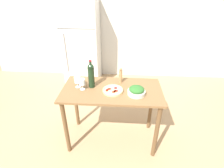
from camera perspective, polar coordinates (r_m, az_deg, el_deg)
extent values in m
plane|color=tan|center=(2.89, -0.05, -17.09)|extent=(14.00, 14.00, 0.00)
cube|color=silver|center=(4.28, 2.05, 19.05)|extent=(6.40, 0.06, 2.60)
cube|color=silver|center=(4.09, -9.83, 12.78)|extent=(0.77, 0.70, 1.86)
cube|color=black|center=(3.65, -11.64, 17.23)|extent=(0.76, 0.01, 0.01)
cylinder|color=#B2B2B7|center=(3.85, -14.88, 9.68)|extent=(0.02, 0.02, 0.84)
cube|color=brown|center=(2.32, -0.05, -2.03)|extent=(1.32, 0.68, 0.03)
cylinder|color=brown|center=(2.49, -14.84, -13.75)|extent=(0.06, 0.06, 0.87)
cylinder|color=brown|center=(2.42, 14.30, -15.08)|extent=(0.06, 0.06, 0.87)
cylinder|color=brown|center=(2.89, -11.68, -6.22)|extent=(0.06, 0.06, 0.87)
cylinder|color=brown|center=(2.84, 12.60, -7.14)|extent=(0.06, 0.06, 0.87)
cylinder|color=black|center=(2.31, -6.77, 2.04)|extent=(0.08, 0.08, 0.27)
sphere|color=black|center=(2.25, -7.00, 5.53)|extent=(0.08, 0.08, 0.08)
cylinder|color=black|center=(2.23, -7.06, 6.41)|extent=(0.03, 0.03, 0.08)
cylinder|color=maroon|center=(2.21, -7.13, 7.49)|extent=(0.03, 0.03, 0.02)
cylinder|color=silver|center=(2.34, -9.56, -1.65)|extent=(0.07, 0.07, 0.00)
cylinder|color=silver|center=(2.32, -9.63, -0.89)|extent=(0.01, 0.01, 0.07)
cylinder|color=white|center=(2.29, -9.79, 0.69)|extent=(0.08, 0.08, 0.08)
cylinder|color=maroon|center=(2.30, -9.73, 0.06)|extent=(0.07, 0.07, 0.02)
cylinder|color=silver|center=(2.40, -11.01, -0.91)|extent=(0.07, 0.07, 0.00)
cylinder|color=silver|center=(2.38, -11.09, -0.17)|extent=(0.01, 0.01, 0.07)
cylinder|color=white|center=(2.35, -11.26, 1.38)|extent=(0.08, 0.08, 0.08)
cylinder|color=maroon|center=(2.36, -11.20, 0.82)|extent=(0.07, 0.07, 0.03)
cylinder|color=#AD7F51|center=(2.43, 2.83, 2.44)|extent=(0.05, 0.05, 0.18)
sphere|color=#936C45|center=(2.38, 2.89, 4.80)|extent=(0.04, 0.04, 0.04)
cylinder|color=silver|center=(2.21, 7.96, -2.75)|extent=(0.22, 0.22, 0.05)
ellipsoid|color=#2D6628|center=(2.19, 8.04, -1.73)|extent=(0.19, 0.19, 0.08)
cylinder|color=#DBC189|center=(2.26, 0.28, -2.19)|extent=(0.26, 0.26, 0.02)
torus|color=#DBC189|center=(2.25, 0.28, -1.92)|extent=(0.26, 0.26, 0.02)
cylinder|color=red|center=(2.27, -1.10, -1.61)|extent=(0.04, 0.04, 0.01)
cylinder|color=red|center=(2.23, 1.60, -2.22)|extent=(0.03, 0.03, 0.01)
cylinder|color=red|center=(2.25, -1.59, -1.95)|extent=(0.04, 0.04, 0.01)
cylinder|color=red|center=(2.29, 1.16, -1.30)|extent=(0.04, 0.04, 0.01)
cylinder|color=red|center=(2.21, 0.48, -2.61)|extent=(0.04, 0.04, 0.01)
cylinder|color=red|center=(2.27, -0.60, -1.60)|extent=(0.03, 0.03, 0.01)
cylinder|color=red|center=(2.22, 1.08, -2.44)|extent=(0.04, 0.04, 0.01)
cylinder|color=#AB3114|center=(2.23, 1.02, -2.23)|extent=(0.04, 0.04, 0.01)
cylinder|color=#AD240F|center=(2.23, -1.70, -2.18)|extent=(0.03, 0.03, 0.01)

